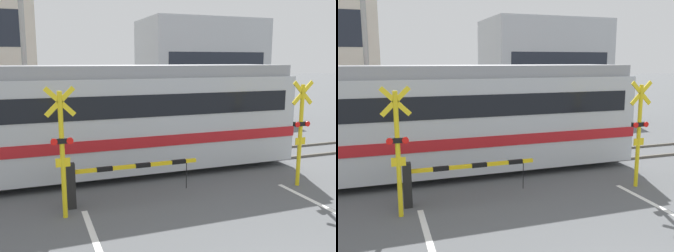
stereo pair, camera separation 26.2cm
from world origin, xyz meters
TOP-DOWN VIEW (x-y plane):
  - rail_track_near at (0.00, 7.92)m, footprint 50.00×0.10m
  - rail_track_far at (0.00, 9.35)m, footprint 50.00×0.10m
  - crossing_barrier_near at (-2.23, 5.92)m, footprint 3.38×0.20m
  - crossing_barrier_far at (2.23, 11.66)m, footprint 3.38×0.20m
  - crossing_signal_left at (-3.24, 5.41)m, footprint 0.68×0.15m
  - crossing_signal_right at (3.24, 5.41)m, footprint 0.68×0.15m
  - building_right_of_street at (7.32, 20.91)m, footprint 7.88×5.44m
  - utility_pole_streetside at (-3.99, 14.16)m, footprint 0.22×0.22m

SIDE VIEW (x-z plane):
  - rail_track_near at x=0.00m, z-range 0.00..0.08m
  - rail_track_far at x=0.00m, z-range 0.00..0.08m
  - crossing_barrier_near at x=-2.23m, z-range 0.16..1.28m
  - crossing_barrier_far at x=2.23m, z-range 0.16..1.28m
  - crossing_signal_left at x=-3.24m, z-range 0.15..3.15m
  - crossing_signal_right at x=3.24m, z-range 0.15..3.15m
  - building_right_of_street at x=7.32m, z-range 0.00..6.23m
  - utility_pole_streetside at x=-3.99m, z-range 0.00..7.91m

